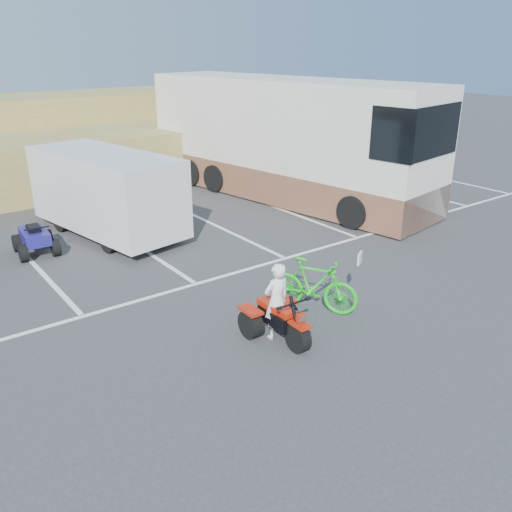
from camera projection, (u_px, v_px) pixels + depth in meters
ground at (257, 324)px, 10.84m from camera, size 100.00×100.00×0.00m
parking_stripes at (192, 255)px, 14.36m from camera, size 28.00×5.16×0.01m
grass_embankment at (29, 144)px, 21.88m from camera, size 40.00×8.50×3.10m
red_trike_atv at (281, 339)px, 10.29m from camera, size 1.14×1.50×0.95m
rider at (277, 301)px, 10.13m from camera, size 0.56×0.38×1.51m
green_dirt_bike at (314, 285)px, 11.23m from camera, size 1.42×1.92×1.14m
cargo_trailer at (106, 191)px, 15.47m from camera, size 2.92×5.39×2.38m
rv_motorhome at (285, 148)px, 19.24m from camera, size 4.65×11.58×4.05m
quad_atv_blue at (37, 253)px, 14.47m from camera, size 1.10×1.41×0.87m
quad_atv_green at (87, 228)px, 16.39m from camera, size 1.19×1.45×0.85m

